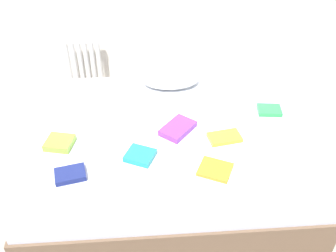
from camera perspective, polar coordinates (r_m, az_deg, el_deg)
ground_plane at (r=3.01m, az=0.07°, el=-7.81°), size 8.00×8.00×0.00m
bed at (r=2.83m, az=0.08°, el=-4.33°), size 2.00×1.50×0.50m
radiator at (r=3.78m, az=-12.51°, el=9.06°), size 0.34×0.04×0.52m
pillow at (r=3.11m, az=0.43°, el=7.03°), size 0.45×0.27×0.11m
textbook_orange at (r=2.36m, az=7.10°, el=-6.49°), size 0.25×0.24×0.02m
textbook_yellow at (r=2.60m, az=8.49°, el=-1.70°), size 0.24×0.17×0.03m
textbook_green at (r=2.91m, az=14.98°, el=2.32°), size 0.19×0.15×0.03m
textbook_lime at (r=2.61m, az=-15.97°, el=-2.43°), size 0.20×0.19×0.04m
textbook_teal at (r=2.43m, az=-4.20°, el=-4.44°), size 0.22×0.21×0.04m
textbook_purple at (r=2.63m, az=1.49°, el=-0.37°), size 0.28×0.29×0.04m
textbook_navy at (r=2.38m, az=-14.47°, el=-7.05°), size 0.21×0.17×0.03m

